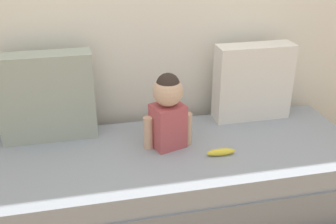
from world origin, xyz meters
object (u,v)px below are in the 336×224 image
at_px(throw_pillow_right, 253,82).
at_px(couch, 166,176).
at_px(banana, 221,152).
at_px(throw_pillow_left, 47,97).
at_px(toddler, 168,109).

bearing_deg(throw_pillow_right, couch, -154.12).
distance_m(throw_pillow_right, banana, 0.61).
bearing_deg(throw_pillow_left, toddler, -21.17).
relative_size(throw_pillow_left, throw_pillow_right, 1.11).
height_order(throw_pillow_right, toddler, throw_pillow_right).
bearing_deg(throw_pillow_right, toddler, -157.40).
bearing_deg(throw_pillow_right, throw_pillow_left, 180.00).
xyz_separation_m(couch, throw_pillow_right, (0.66, 0.32, 0.44)).
bearing_deg(couch, throw_pillow_left, 154.12).
xyz_separation_m(throw_pillow_left, throw_pillow_right, (1.32, 0.00, -0.01)).
relative_size(throw_pillow_left, banana, 3.32).
bearing_deg(couch, banana, -21.58).
xyz_separation_m(throw_pillow_right, banana, (-0.36, -0.44, -0.23)).
bearing_deg(couch, toddler, 66.76).
distance_m(throw_pillow_right, toddler, 0.69).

